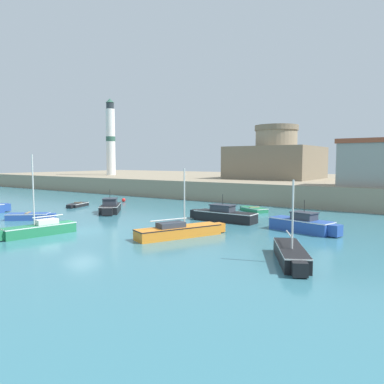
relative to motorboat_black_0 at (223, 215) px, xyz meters
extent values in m
plane|color=teal|center=(-6.44, -10.05, -0.56)|extent=(200.00, 200.00, 0.00)
cube|color=gray|center=(-6.44, 32.60, 0.70)|extent=(120.00, 40.00, 2.53)
cube|color=black|center=(0.18, 0.00, -0.13)|extent=(5.54, 1.62, 0.87)
cube|color=black|center=(-2.94, 0.03, -0.13)|extent=(0.72, 0.87, 0.74)
cube|color=white|center=(0.18, 0.00, 0.27)|extent=(5.60, 1.64, 0.07)
cube|color=#333842|center=(-0.10, 0.00, 0.57)|extent=(1.94, 1.20, 0.52)
cube|color=#2D333D|center=(-0.10, 0.00, 0.87)|extent=(2.11, 1.28, 0.08)
cylinder|color=black|center=(-0.10, 0.00, 1.36)|extent=(0.04, 0.04, 0.90)
cube|color=black|center=(-12.43, -1.65, -0.17)|extent=(4.14, 4.41, 0.79)
cube|color=black|center=(-10.78, -3.58, -0.17)|extent=(1.26, 1.24, 0.67)
cube|color=white|center=(-12.43, -1.65, 0.19)|extent=(4.18, 4.45, 0.07)
cube|color=#333842|center=(-12.29, -1.81, 0.53)|extent=(1.99, 2.00, 0.61)
cube|color=#2D333D|center=(-12.29, -1.81, 0.87)|extent=(2.14, 2.16, 0.08)
cylinder|color=black|center=(-12.29, -1.81, 1.36)|extent=(0.04, 0.04, 0.90)
cube|color=#284C9E|center=(7.17, -0.85, -0.10)|extent=(4.91, 2.64, 0.93)
cube|color=#284C9E|center=(9.79, -1.48, -0.10)|extent=(0.90, 1.02, 0.79)
cube|color=white|center=(7.17, -0.85, 0.33)|extent=(4.96, 2.67, 0.07)
cube|color=#333842|center=(7.40, -0.91, 0.61)|extent=(1.87, 1.54, 0.49)
cube|color=#2D333D|center=(7.40, -0.91, 0.90)|extent=(2.02, 1.65, 0.08)
cylinder|color=black|center=(7.40, -0.91, 1.39)|extent=(0.04, 0.04, 0.90)
cube|color=black|center=(-19.04, -0.49, -0.35)|extent=(1.96, 2.97, 0.42)
cube|color=black|center=(-18.52, -2.04, -0.35)|extent=(0.76, 0.69, 0.36)
cube|color=white|center=(-19.04, -0.49, -0.18)|extent=(1.98, 3.00, 0.07)
cube|color=#997F5B|center=(-19.04, -0.49, -0.10)|extent=(0.98, 0.50, 0.08)
cube|color=#237A4C|center=(-0.47, 7.21, -0.35)|extent=(3.19, 2.58, 0.43)
cube|color=#237A4C|center=(-2.02, 8.03, -0.35)|extent=(0.91, 0.97, 0.37)
cube|color=white|center=(-0.47, 7.21, -0.17)|extent=(3.23, 2.60, 0.07)
cube|color=#997F5B|center=(-0.47, 7.21, -0.09)|extent=(0.73, 1.14, 0.08)
cube|color=#284C9E|center=(-21.85, -7.58, -0.11)|extent=(1.12, 0.95, 0.77)
cube|color=#237A4C|center=(-7.58, -12.82, -0.19)|extent=(2.02, 5.11, 0.75)
cube|color=white|center=(-7.58, -12.82, 0.15)|extent=(2.04, 5.16, 0.07)
cylinder|color=silver|center=(-7.64, -13.19, 2.67)|extent=(0.10, 0.10, 4.96)
cylinder|color=silver|center=(-7.47, -12.21, 0.74)|extent=(0.46, 2.22, 0.08)
cube|color=silver|center=(-7.49, -12.33, 0.37)|extent=(1.08, 1.61, 0.36)
cube|color=#284C9E|center=(-14.80, -9.30, -0.27)|extent=(3.58, 3.30, 0.59)
cube|color=#284C9E|center=(-13.21, -7.98, -0.27)|extent=(0.94, 0.96, 0.50)
cube|color=white|center=(-14.80, -9.30, -0.01)|extent=(3.62, 3.33, 0.07)
cube|color=#997F5B|center=(-14.80, -9.30, 0.07)|extent=(0.89, 1.01, 0.08)
cube|color=orange|center=(0.91, -7.72, -0.19)|extent=(3.77, 6.23, 0.74)
cube|color=orange|center=(2.25, -4.59, -0.19)|extent=(0.99, 0.91, 0.62)
cube|color=black|center=(0.91, -7.72, 0.13)|extent=(3.81, 6.30, 0.07)
cylinder|color=silver|center=(1.09, -7.30, 2.19)|extent=(0.10, 0.10, 4.03)
cylinder|color=silver|center=(0.60, -8.43, 0.72)|extent=(1.17, 2.58, 0.08)
cube|color=#333842|center=(0.66, -8.29, 0.35)|extent=(1.66, 2.10, 0.36)
cube|color=black|center=(9.51, -9.42, -0.17)|extent=(3.41, 4.83, 0.78)
cube|color=black|center=(10.79, -11.78, -0.17)|extent=(0.89, 0.83, 0.66)
cube|color=white|center=(9.51, -9.42, 0.18)|extent=(3.44, 4.87, 0.07)
cylinder|color=silver|center=(9.68, -9.74, 1.99)|extent=(0.10, 0.10, 3.54)
cylinder|color=silver|center=(9.22, -8.89, 0.77)|extent=(1.10, 1.94, 0.08)
sphere|color=red|center=(-18.34, 6.09, -0.32)|extent=(0.49, 0.49, 0.49)
cube|color=#796C57|center=(-6.44, 27.34, 4.42)|extent=(12.53, 12.53, 4.90)
cylinder|color=gray|center=(-6.44, 27.34, 5.67)|extent=(6.35, 6.35, 7.41)
cylinder|color=#796C57|center=(-6.44, 27.34, 9.78)|extent=(6.66, 6.66, 0.80)
cylinder|color=silver|center=(-38.44, 22.75, 8.32)|extent=(1.73, 1.73, 12.70)
cylinder|color=#2D5647|center=(-38.44, 22.75, 8.95)|extent=(1.78, 1.78, 0.90)
cylinder|color=#262D33|center=(-38.44, 22.75, 15.27)|extent=(1.47, 1.47, 1.20)
cone|color=#2D5647|center=(-38.44, 22.75, 16.27)|extent=(1.64, 1.64, 0.80)
cube|color=gray|center=(9.56, 15.76, 4.26)|extent=(7.19, 4.34, 4.59)
cube|color=#9E472D|center=(9.56, 15.76, 6.81)|extent=(7.55, 4.55, 0.50)
camera|label=1|loc=(16.24, -28.13, 4.70)|focal=35.00mm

